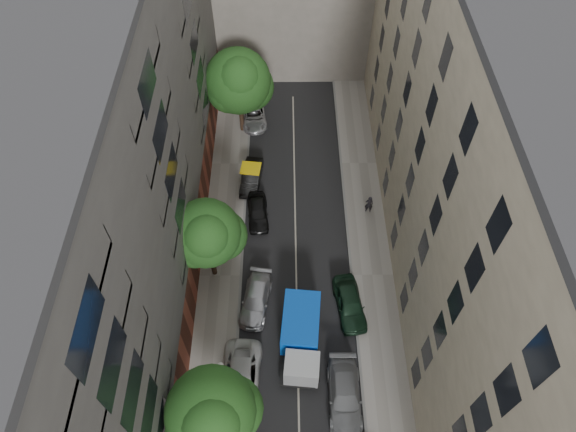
{
  "coord_description": "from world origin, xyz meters",
  "views": [
    {
      "loc": [
        -0.72,
        -18.91,
        32.27
      ],
      "look_at": [
        -0.59,
        0.94,
        6.0
      ],
      "focal_mm": 32.0,
      "sensor_mm": 36.0,
      "label": 1
    }
  ],
  "objects_px": {
    "car_left_5": "(251,177)",
    "pedestrian": "(369,204)",
    "tarp_truck": "(301,337)",
    "car_left_4": "(258,212)",
    "car_left_3": "(256,299)",
    "tree_mid": "(208,236)",
    "car_right_2": "(350,303)",
    "tree_near": "(213,414)",
    "tree_far": "(239,83)",
    "car_left_6": "(254,114)",
    "lamp_post": "(224,380)",
    "car_left_2": "(241,379)",
    "car_right_1": "(345,395)"
  },
  "relations": [
    {
      "from": "car_left_5",
      "to": "pedestrian",
      "type": "height_order",
      "value": "pedestrian"
    },
    {
      "from": "tarp_truck",
      "to": "car_left_4",
      "type": "xyz_separation_m",
      "value": [
        -3.13,
        10.72,
        -0.8
      ]
    },
    {
      "from": "car_left_3",
      "to": "tree_mid",
      "type": "xyz_separation_m",
      "value": [
        -2.98,
        2.35,
        4.33
      ]
    },
    {
      "from": "car_left_3",
      "to": "tree_mid",
      "type": "relative_size",
      "value": 0.6
    },
    {
      "from": "car_left_5",
      "to": "car_right_2",
      "type": "distance_m",
      "value": 13.62
    },
    {
      "from": "car_left_4",
      "to": "tree_near",
      "type": "relative_size",
      "value": 0.49
    },
    {
      "from": "car_left_5",
      "to": "tree_far",
      "type": "relative_size",
      "value": 0.5
    },
    {
      "from": "car_right_2",
      "to": "pedestrian",
      "type": "relative_size",
      "value": 2.56
    },
    {
      "from": "car_left_5",
      "to": "car_left_6",
      "type": "distance_m",
      "value": 7.6
    },
    {
      "from": "car_left_6",
      "to": "tree_mid",
      "type": "bearing_deg",
      "value": -103.38
    },
    {
      "from": "tree_near",
      "to": "lamp_post",
      "type": "distance_m",
      "value": 2.64
    },
    {
      "from": "car_left_5",
      "to": "car_left_2",
      "type": "bearing_deg",
      "value": -83.38
    },
    {
      "from": "car_left_6",
      "to": "tarp_truck",
      "type": "bearing_deg",
      "value": -85.89
    },
    {
      "from": "lamp_post",
      "to": "tarp_truck",
      "type": "bearing_deg",
      "value": 39.77
    },
    {
      "from": "tree_far",
      "to": "car_left_4",
      "type": "bearing_deg",
      "value": -80.74
    },
    {
      "from": "tarp_truck",
      "to": "car_left_2",
      "type": "height_order",
      "value": "tarp_truck"
    },
    {
      "from": "car_right_2",
      "to": "car_left_4",
      "type": "bearing_deg",
      "value": 121.08
    },
    {
      "from": "car_left_4",
      "to": "car_left_5",
      "type": "height_order",
      "value": "car_left_5"
    },
    {
      "from": "car_right_1",
      "to": "tree_far",
      "type": "bearing_deg",
      "value": 107.12
    },
    {
      "from": "car_left_5",
      "to": "lamp_post",
      "type": "xyz_separation_m",
      "value": [
        -0.66,
        -17.98,
        3.29
      ]
    },
    {
      "from": "car_left_6",
      "to": "tree_near",
      "type": "height_order",
      "value": "tree_near"
    },
    {
      "from": "car_left_2",
      "to": "tree_far",
      "type": "distance_m",
      "value": 23.36
    },
    {
      "from": "car_left_2",
      "to": "car_left_6",
      "type": "xyz_separation_m",
      "value": [
        0.0,
        24.4,
        -0.07
      ]
    },
    {
      "from": "car_left_5",
      "to": "car_right_1",
      "type": "height_order",
      "value": "car_right_1"
    },
    {
      "from": "car_left_6",
      "to": "tree_near",
      "type": "bearing_deg",
      "value": -97.58
    },
    {
      "from": "car_left_2",
      "to": "car_left_4",
      "type": "relative_size",
      "value": 1.35
    },
    {
      "from": "car_right_1",
      "to": "lamp_post",
      "type": "distance_m",
      "value": 7.72
    },
    {
      "from": "car_left_2",
      "to": "car_right_2",
      "type": "relative_size",
      "value": 1.18
    },
    {
      "from": "car_right_2",
      "to": "tree_mid",
      "type": "bearing_deg",
      "value": 155.57
    },
    {
      "from": "lamp_post",
      "to": "pedestrian",
      "type": "bearing_deg",
      "value": 56.1
    },
    {
      "from": "tree_far",
      "to": "pedestrian",
      "type": "bearing_deg",
      "value": -42.08
    },
    {
      "from": "tarp_truck",
      "to": "tree_mid",
      "type": "height_order",
      "value": "tree_mid"
    },
    {
      "from": "car_left_2",
      "to": "car_left_4",
      "type": "xyz_separation_m",
      "value": [
        0.67,
        13.2,
        -0.07
      ]
    },
    {
      "from": "car_right_2",
      "to": "lamp_post",
      "type": "bearing_deg",
      "value": -148.86
    },
    {
      "from": "car_right_1",
      "to": "car_right_2",
      "type": "height_order",
      "value": "car_right_2"
    },
    {
      "from": "car_right_2",
      "to": "car_left_5",
      "type": "bearing_deg",
      "value": 113.5
    },
    {
      "from": "tree_mid",
      "to": "tarp_truck",
      "type": "bearing_deg",
      "value": -42.3
    },
    {
      "from": "tarp_truck",
      "to": "car_left_4",
      "type": "bearing_deg",
      "value": 111.73
    },
    {
      "from": "lamp_post",
      "to": "pedestrian",
      "type": "relative_size",
      "value": 3.59
    },
    {
      "from": "car_left_6",
      "to": "lamp_post",
      "type": "distance_m",
      "value": 25.8
    },
    {
      "from": "car_left_6",
      "to": "lamp_post",
      "type": "relative_size",
      "value": 0.76
    },
    {
      "from": "car_left_5",
      "to": "tree_near",
      "type": "height_order",
      "value": "tree_near"
    },
    {
      "from": "car_left_2",
      "to": "car_left_4",
      "type": "distance_m",
      "value": 13.22
    },
    {
      "from": "car_left_5",
      "to": "tree_mid",
      "type": "bearing_deg",
      "value": -97.57
    },
    {
      "from": "tarp_truck",
      "to": "car_right_2",
      "type": "height_order",
      "value": "tarp_truck"
    },
    {
      "from": "lamp_post",
      "to": "tree_far",
      "type": "bearing_deg",
      "value": 90.73
    },
    {
      "from": "car_left_5",
      "to": "tree_near",
      "type": "distance_m",
      "value": 20.77
    },
    {
      "from": "car_left_2",
      "to": "tree_mid",
      "type": "relative_size",
      "value": 0.71
    },
    {
      "from": "tree_mid",
      "to": "car_left_3",
      "type": "bearing_deg",
      "value": -38.27
    },
    {
      "from": "car_left_2",
      "to": "tree_mid",
      "type": "bearing_deg",
      "value": 107.9
    }
  ]
}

